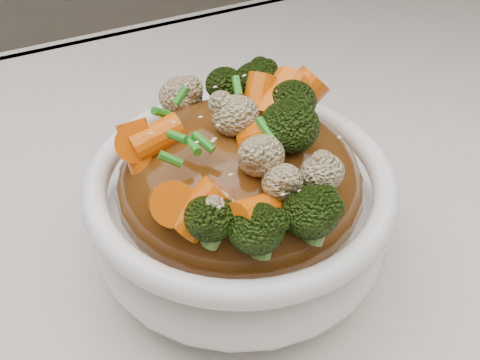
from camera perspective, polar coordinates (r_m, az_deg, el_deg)
name	(u,v)px	position (r m, az deg, el deg)	size (l,w,h in m)	color
tablecloth	(208,281)	(0.44, -3.24, -10.19)	(1.20, 0.80, 0.04)	silver
bowl	(240,213)	(0.40, 0.00, -3.41)	(0.21, 0.21, 0.08)	white
sauce_base	(240,183)	(0.38, 0.00, -0.33)	(0.17, 0.17, 0.09)	#512B0E
carrots	(240,109)	(0.35, 0.00, 7.25)	(0.17, 0.17, 0.05)	#E65F07
broccoli	(240,110)	(0.35, 0.00, 7.11)	(0.17, 0.17, 0.04)	black
cauliflower	(240,113)	(0.35, 0.00, 6.85)	(0.17, 0.17, 0.04)	#CAB68A
scallions	(240,107)	(0.35, 0.00, 7.38)	(0.13, 0.13, 0.02)	#227A1C
sesame_seeds	(240,107)	(0.35, 0.00, 7.38)	(0.15, 0.15, 0.01)	beige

